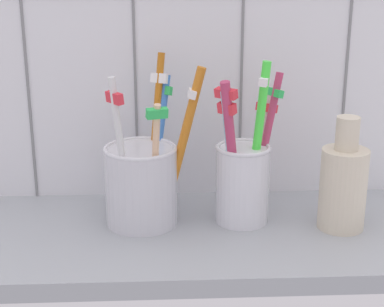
{
  "coord_description": "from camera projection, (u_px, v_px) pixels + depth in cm",
  "views": [
    {
      "loc": [
        -3.15,
        -62.27,
        31.54
      ],
      "look_at": [
        0.0,
        2.31,
        10.19
      ],
      "focal_mm": 57.69,
      "sensor_mm": 36.0,
      "label": 1
    }
  ],
  "objects": [
    {
      "name": "tile_wall_back",
      "position": [
        188.0,
        30.0,
        0.73
      ],
      "size": [
        64.0,
        2.2,
        45.0
      ],
      "color": "white",
      "rests_on": "ground"
    },
    {
      "name": "counter_slab",
      "position": [
        193.0,
        238.0,
        0.69
      ],
      "size": [
        64.0,
        22.0,
        2.0
      ],
      "primitive_type": "cube",
      "color": "#9EA3A8",
      "rests_on": "ground"
    },
    {
      "name": "toothbrush_cup_right",
      "position": [
        244.0,
        175.0,
        0.69
      ],
      "size": [
        8.12,
        8.35,
        18.54
      ],
      "color": "silver",
      "rests_on": "counter_slab"
    },
    {
      "name": "ceramic_vase",
      "position": [
        343.0,
        184.0,
        0.68
      ],
      "size": [
        5.16,
        5.16,
        12.77
      ],
      "color": "beige",
      "rests_on": "counter_slab"
    },
    {
      "name": "toothbrush_cup_left",
      "position": [
        143.0,
        180.0,
        0.69
      ],
      "size": [
        11.31,
        10.46,
        18.63
      ],
      "color": "silver",
      "rests_on": "counter_slab"
    }
  ]
}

